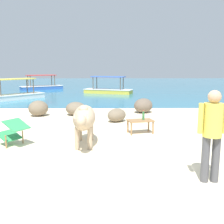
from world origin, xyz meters
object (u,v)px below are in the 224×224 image
object	(u,v)px
boat_yellow	(108,90)
low_bench_table	(140,122)
cow	(84,118)
boat_blue	(42,86)
boat_white	(15,95)
deck_chair_near	(13,131)
bottle	(143,116)
person_standing	(212,129)

from	to	relation	value
boat_yellow	low_bench_table	bearing A→B (deg)	113.70
cow	boat_yellow	xyz separation A→B (m)	(0.52, 13.45, -0.46)
boat_blue	boat_white	bearing A→B (deg)	59.41
boat_white	boat_blue	bearing A→B (deg)	43.69
deck_chair_near	boat_blue	size ratio (longest dim) A/B	0.25
bottle	low_bench_table	bearing A→B (deg)	-162.11
bottle	deck_chair_near	size ratio (longest dim) A/B	0.32
deck_chair_near	boat_white	xyz separation A→B (m)	(-3.44, 9.83, -0.13)
boat_yellow	boat_blue	bearing A→B (deg)	-11.69
low_bench_table	boat_blue	distance (m)	17.24
low_bench_table	deck_chair_near	xyz separation A→B (m)	(-3.40, -1.22, 0.04)
low_bench_table	boat_yellow	distance (m)	12.29
person_standing	boat_white	size ratio (longest dim) A/B	0.46
bottle	boat_blue	size ratio (longest dim) A/B	0.08
cow	deck_chair_near	xyz separation A→B (m)	(-1.83, -0.02, -0.33)
bottle	boat_blue	world-z (taller)	boat_blue
low_bench_table	deck_chair_near	world-z (taller)	deck_chair_near
boat_yellow	deck_chair_near	bearing A→B (deg)	98.88
bottle	person_standing	world-z (taller)	person_standing
cow	low_bench_table	bearing A→B (deg)	126.21
low_bench_table	person_standing	xyz separation A→B (m)	(0.83, -3.40, 0.60)
deck_chair_near	boat_yellow	xyz separation A→B (m)	(2.35, 13.47, -0.13)
bottle	boat_yellow	distance (m)	12.27
deck_chair_near	boat_white	size ratio (longest dim) A/B	0.27
low_bench_table	boat_yellow	xyz separation A→B (m)	(-1.05, 12.24, -0.10)
deck_chair_near	boat_yellow	distance (m)	13.67
cow	bottle	world-z (taller)	cow
bottle	person_standing	bearing A→B (deg)	-77.83
low_bench_table	deck_chair_near	size ratio (longest dim) A/B	0.90
bottle	boat_blue	distance (m)	17.25
low_bench_table	boat_white	distance (m)	11.00
person_standing	boat_blue	xyz separation A→B (m)	(-7.85, 19.15, -0.70)
bottle	person_standing	distance (m)	3.53
person_standing	bottle	bearing A→B (deg)	-167.40
boat_white	boat_yellow	bearing A→B (deg)	-15.54
deck_chair_near	bottle	bearing A→B (deg)	-128.92
bottle	deck_chair_near	xyz separation A→B (m)	(-3.50, -1.25, -0.15)
bottle	boat_blue	xyz separation A→B (m)	(-7.11, 15.72, -0.28)
low_bench_table	boat_yellow	world-z (taller)	boat_yellow
bottle	boat_yellow	size ratio (longest dim) A/B	0.08
deck_chair_near	boat_blue	world-z (taller)	boat_blue
low_bench_table	bottle	size ratio (longest dim) A/B	2.84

